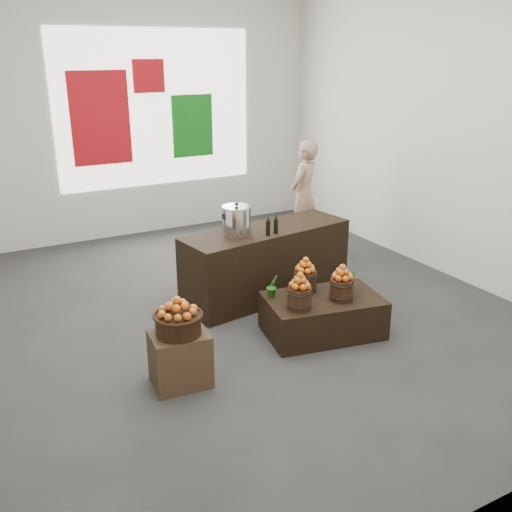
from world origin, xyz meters
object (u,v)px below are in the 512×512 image
display_table (323,315)px  stock_pot_left (237,222)px  wicker_basket (178,324)px  counter (266,263)px  crate (180,359)px  shopper (304,196)px

display_table → stock_pot_left: stock_pot_left is taller
wicker_basket → counter: bearing=39.2°
crate → wicker_basket: 0.35m
crate → display_table: bearing=6.5°
counter → stock_pot_left: 0.74m
wicker_basket → shopper: bearing=41.3°
stock_pot_left → shopper: (1.82, 1.38, -0.21)m
display_table → shopper: shopper is taller
stock_pot_left → wicker_basket: bearing=-133.6°
display_table → wicker_basket: bearing=-162.9°
wicker_basket → shopper: (3.06, 2.68, 0.22)m
crate → counter: counter is taller
wicker_basket → stock_pot_left: size_ratio=1.24×
crate → stock_pot_left: 1.95m
display_table → crate: bearing=-162.9°
display_table → counter: bearing=102.3°
wicker_basket → display_table: bearing=6.5°
crate → shopper: 4.10m
wicker_basket → display_table: 1.75m
display_table → counter: size_ratio=0.57×
shopper → wicker_basket: bearing=7.6°
crate → wicker_basket: wicker_basket is taller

